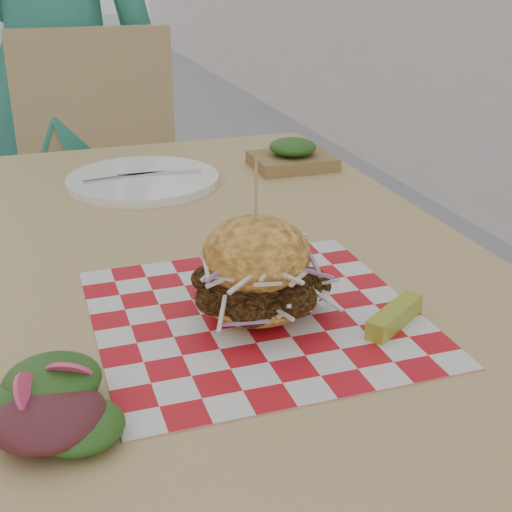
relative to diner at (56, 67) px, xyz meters
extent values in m
imported|color=#308B74|center=(0.00, 0.00, 0.00)|extent=(0.68, 0.53, 1.67)
cube|color=tan|center=(0.08, -1.20, -0.10)|extent=(0.80, 1.20, 0.04)
cylinder|color=#333338|center=(0.42, -0.66, -0.48)|extent=(0.05, 0.05, 0.71)
cube|color=tan|center=(0.08, -0.35, -0.38)|extent=(0.43, 0.43, 0.04)
cube|color=tan|center=(0.09, -0.15, -0.13)|extent=(0.42, 0.05, 0.50)
cylinder|color=#333338|center=(-0.10, -0.52, -0.62)|extent=(0.03, 0.03, 0.43)
cylinder|color=#333338|center=(0.26, -0.53, -0.62)|extent=(0.03, 0.03, 0.43)
cylinder|color=#333338|center=(-0.09, -0.16, -0.62)|extent=(0.03, 0.03, 0.43)
cylinder|color=#333338|center=(0.27, -0.17, -0.62)|extent=(0.03, 0.03, 0.43)
cube|color=red|center=(0.11, -1.40, -0.08)|extent=(0.36, 0.36, 0.00)
ellipsoid|color=gold|center=(0.11, -1.40, -0.06)|extent=(0.12, 0.12, 0.04)
ellipsoid|color=brown|center=(0.11, -1.40, -0.05)|extent=(0.13, 0.12, 0.07)
ellipsoid|color=gold|center=(0.11, -1.40, -0.01)|extent=(0.12, 0.12, 0.08)
cylinder|color=tan|center=(0.11, -1.40, 0.06)|extent=(0.00, 0.00, 0.09)
cube|color=olive|center=(0.25, -1.48, -0.07)|extent=(0.09, 0.07, 0.02)
ellipsoid|color=#3F1419|center=(-0.09, -1.54, -0.07)|extent=(0.08, 0.08, 0.03)
ellipsoid|color=#164413|center=(-0.10, -1.51, -0.07)|extent=(0.08, 0.08, 0.03)
ellipsoid|color=#164413|center=(-0.13, -1.51, -0.07)|extent=(0.08, 0.08, 0.03)
ellipsoid|color=#3F1419|center=(-0.14, -1.54, -0.07)|extent=(0.08, 0.08, 0.03)
ellipsoid|color=#164413|center=(-0.13, -1.56, -0.07)|extent=(0.08, 0.08, 0.03)
ellipsoid|color=#164413|center=(-0.10, -1.56, -0.07)|extent=(0.08, 0.08, 0.03)
cylinder|color=#F2437A|center=(-0.10, -1.52, -0.05)|extent=(0.05, 0.05, 0.04)
cylinder|color=white|center=(0.08, -0.87, -0.08)|extent=(0.27, 0.27, 0.01)
cube|color=silver|center=(0.05, -0.87, -0.07)|extent=(0.15, 0.03, 0.00)
cube|color=silver|center=(0.11, -0.87, -0.07)|extent=(0.15, 0.03, 0.00)
cube|color=olive|center=(0.37, -0.86, -0.07)|extent=(0.15, 0.12, 0.02)
ellipsoid|color=#164413|center=(0.37, -0.86, -0.04)|extent=(0.09, 0.09, 0.03)
camera|label=1|loc=(-0.11, -2.09, 0.30)|focal=50.00mm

